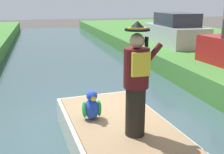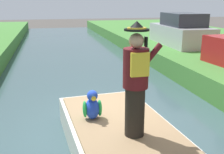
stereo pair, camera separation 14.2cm
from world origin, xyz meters
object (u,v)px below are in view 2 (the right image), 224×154
(parrot_plush, at_px, (92,106))
(boat, at_px, (127,146))
(person_pirate, at_px, (136,81))
(parked_car_silver, at_px, (181,31))

(parrot_plush, bearing_deg, boat, -51.34)
(boat, distance_m, parrot_plush, 0.96)
(boat, height_order, person_pirate, person_pirate)
(person_pirate, xyz_separation_m, parked_car_silver, (4.97, 8.20, -0.21))
(person_pirate, relative_size, parrot_plush, 3.25)
(boat, bearing_deg, parrot_plush, 128.66)
(parrot_plush, bearing_deg, parked_car_silver, 53.20)
(parked_car_silver, bearing_deg, parrot_plush, -126.80)
(parrot_plush, xyz_separation_m, parked_car_silver, (5.55, 7.41, 0.47))
(boat, distance_m, person_pirate, 1.25)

